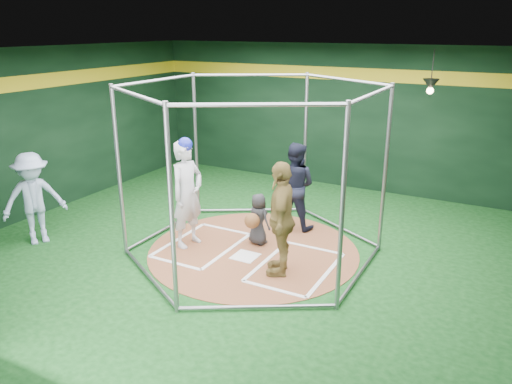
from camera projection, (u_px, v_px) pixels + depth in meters
The scene contains 12 objects.
room_shell at pixel (253, 157), 8.52m from camera, with size 10.10×9.10×3.53m.
clay_disc at pixel (253, 250), 9.07m from camera, with size 3.80×3.80×0.01m, color brown.
home_plate at pixel (245, 256), 8.82m from camera, with size 0.43×0.43×0.01m, color white.
batter_box_left at pixel (202, 245), 9.28m from camera, with size 1.17×1.77×0.01m.
batter_box_right at pixel (296, 267), 8.43m from camera, with size 1.17×1.77×0.01m.
batting_cage at pixel (253, 172), 8.60m from camera, with size 4.05×4.67×3.00m.
pendant_lamp_near at pixel (431, 85), 10.23m from camera, with size 0.34×0.34×0.90m.
batter_figure at pixel (187, 193), 9.01m from camera, with size 0.57×0.77×2.03m.
visitor_leopard at pixel (281, 218), 7.98m from camera, with size 1.11×0.46×1.89m, color #A28845.
catcher_figure at pixel (258, 219), 9.18m from camera, with size 0.54×0.60×0.97m.
umpire at pixel (294, 186), 9.85m from camera, with size 0.85×0.66×1.75m, color black.
bystander_blue at pixel (34, 199), 9.17m from camera, with size 1.12×0.64×1.74m, color #9AABCC.
Camera 1 is at (3.94, -7.27, 3.89)m, focal length 35.00 mm.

